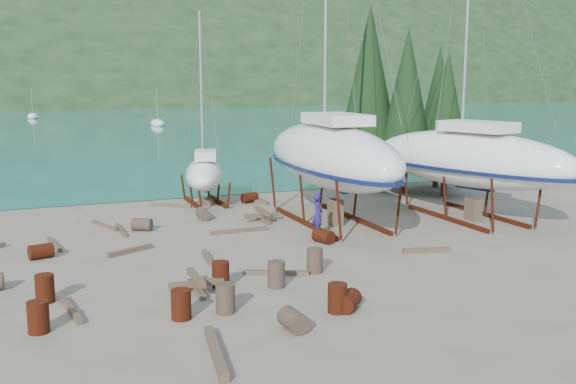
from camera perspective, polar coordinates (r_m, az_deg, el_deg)
name	(u,v)px	position (r m, az deg, el deg)	size (l,w,h in m)	color
ground	(291,263)	(24.37, 0.28, -6.33)	(600.00, 600.00, 0.00)	#65614F
bay_water	(46,96)	(336.85, -20.70, 7.95)	(700.00, 700.00, 0.00)	teal
far_hill	(46,96)	(341.85, -20.73, 7.97)	(800.00, 360.00, 110.00)	black
far_house_right	(155,94)	(215.24, -11.73, 8.50)	(6.60, 5.60, 5.60)	beige
cypress_near_right	(407,98)	(39.90, 10.52, 8.20)	(3.60, 3.60, 10.00)	black
cypress_mid_right	(447,114)	(39.11, 13.93, 6.77)	(3.06, 3.06, 8.50)	black
cypress_back_left	(369,84)	(40.84, 7.23, 9.53)	(4.14, 4.14, 11.50)	black
cypress_far_right	(438,107)	(42.41, 13.22, 7.40)	(3.24, 3.24, 9.00)	black
moored_boat_mid	(157,123)	(103.60, -11.53, 6.01)	(2.00, 5.00, 6.05)	white
moored_boat_far	(33,116)	(131.82, -21.74, 6.27)	(2.00, 5.00, 6.05)	white
large_sailboat_near	(330,155)	(30.83, 3.78, 3.33)	(4.48, 13.28, 20.62)	white
large_sailboat_far	(468,158)	(33.04, 15.75, 2.92)	(6.66, 12.26, 18.61)	white
small_sailboat_shore	(205,173)	(36.05, -7.42, 1.67)	(3.81, 6.90, 10.54)	white
worker	(318,215)	(28.25, 2.68, -2.05)	(0.72, 0.47, 1.96)	navy
drum_0	(38,317)	(19.01, -21.32, -10.32)	(0.58, 0.58, 0.88)	#50180D
drum_1	(293,320)	(17.95, 0.48, -11.32)	(0.58, 0.58, 0.88)	#2D2823
drum_2	(41,251)	(26.67, -21.10, -4.94)	(0.58, 0.58, 0.88)	#50180D
drum_4	(250,198)	(36.42, -3.43, -0.50)	(0.58, 0.58, 0.88)	#50180D
drum_5	(315,260)	(23.11, 2.38, -6.10)	(0.58, 0.58, 0.88)	#2D2823
drum_6	(323,236)	(27.33, 3.16, -3.94)	(0.58, 0.58, 0.88)	#50180D
drum_7	(337,298)	(19.28, 4.41, -9.38)	(0.58, 0.58, 0.88)	#50180D
drum_8	(45,288)	(21.44, -20.80, -8.01)	(0.58, 0.58, 0.88)	#50180D
drum_9	(142,225)	(30.25, -12.85, -2.84)	(0.58, 0.58, 0.88)	#2D2823
drum_11	(203,214)	(32.14, -7.55, -1.94)	(0.58, 0.58, 0.88)	#2D2823
drum_12	(348,301)	(19.50, 5.40, -9.63)	(0.58, 0.58, 0.88)	#50180D
drum_13	(181,304)	(18.95, -9.48, -9.83)	(0.58, 0.58, 0.88)	#50180D
drum_14	(221,274)	(21.58, -6.00, -7.30)	(0.58, 0.58, 0.88)	#50180D
drum_16	(225,298)	(19.28, -5.58, -9.39)	(0.58, 0.58, 0.88)	#2D2823
drum_17	(276,274)	(21.49, -1.05, -7.33)	(0.58, 0.58, 0.88)	#2D2823
timber_0	(104,225)	(31.51, -16.02, -2.88)	(0.14, 2.38, 0.14)	brown
timber_1	(427,250)	(26.40, 12.24, -5.08)	(0.19, 1.95, 0.19)	brown
timber_4	(207,257)	(24.99, -7.17, -5.79)	(0.17, 1.95, 0.17)	brown
timber_5	(276,273)	(22.90, -1.07, -7.18)	(0.16, 2.34, 0.16)	brown
timber_6	(257,201)	(36.34, -2.73, -0.83)	(0.19, 1.64, 0.19)	brown
timber_8	(130,251)	(26.53, -13.88, -5.07)	(0.19, 2.09, 0.19)	brown
timber_9	(171,205)	(35.76, -10.33, -1.18)	(0.15, 2.40, 0.15)	brown
timber_10	(240,231)	(29.30, -4.33, -3.44)	(0.16, 2.72, 0.16)	brown
timber_12	(71,309)	(20.40, -18.74, -9.85)	(0.17, 2.45, 0.17)	brown
timber_15	(121,230)	(30.36, -14.62, -3.28)	(0.15, 2.49, 0.15)	brown
timber_16	(216,352)	(16.53, -6.43, -13.96)	(0.23, 3.03, 0.23)	brown
timber_17	(54,244)	(28.49, -20.07, -4.39)	(0.16, 2.32, 0.16)	brown
timber_pile_fore	(196,283)	(21.21, -8.15, -8.05)	(1.80, 1.80, 0.60)	brown
timber_pile_aft	(262,215)	(31.50, -2.30, -2.08)	(1.80, 1.80, 0.60)	brown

